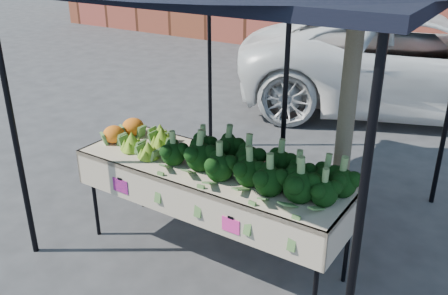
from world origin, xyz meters
TOP-DOWN VIEW (x-y plane):
  - ground at (0.00, 0.00)m, footprint 90.00×90.00m
  - table at (-0.03, -0.07)m, footprint 2.41×0.84m
  - canopy at (0.00, 0.57)m, footprint 3.16×3.16m
  - broccoli_heap at (0.36, -0.04)m, footprint 1.63×0.60m
  - romanesco_cluster at (-0.70, -0.03)m, footprint 0.46×0.60m
  - cauliflower_pair at (-1.07, -0.00)m, footprint 0.26×0.46m
  - street_tree at (0.86, 0.60)m, footprint 2.05×2.05m

SIDE VIEW (x-z plane):
  - ground at x=0.00m, z-range 0.00..0.00m
  - table at x=-0.03m, z-range 0.00..0.90m
  - cauliflower_pair at x=-1.07m, z-range 0.90..1.10m
  - romanesco_cluster at x=-0.70m, z-range 0.90..1.13m
  - broccoli_heap at x=0.36m, z-range 0.90..1.19m
  - canopy at x=0.00m, z-range 0.00..2.74m
  - street_tree at x=0.86m, z-range 0.00..4.05m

